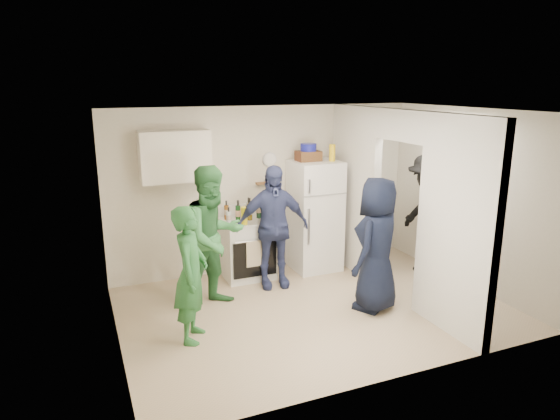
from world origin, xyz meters
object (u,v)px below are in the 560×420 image
object	(u,v)px
person_green_left	(191,274)
person_nook	(428,215)
person_denim	(273,227)
person_green_center	(214,238)
yellow_cup_stack_top	(332,153)
blue_bowl	(308,147)
wicker_basket	(308,156)
person_navy	(377,245)
stove	(248,248)
fridge	(315,216)

from	to	relation	value
person_green_left	person_nook	xyz separation A→B (m)	(3.71, 0.63, 0.14)
person_denim	person_green_center	bearing A→B (deg)	-151.75
yellow_cup_stack_top	blue_bowl	bearing A→B (deg)	154.89
person_green_center	blue_bowl	bearing A→B (deg)	4.67
wicker_basket	blue_bowl	distance (m)	0.13
person_green_center	person_navy	xyz separation A→B (m)	(1.87, -0.86, -0.07)
stove	person_green_center	size ratio (longest dim) A/B	0.48
stove	blue_bowl	distance (m)	1.75
stove	wicker_basket	world-z (taller)	wicker_basket
person_green_left	person_denim	bearing A→B (deg)	-28.32
blue_bowl	person_navy	xyz separation A→B (m)	(0.17, -1.65, -1.04)
yellow_cup_stack_top	person_denim	bearing A→B (deg)	-164.17
blue_bowl	person_green_left	world-z (taller)	blue_bowl
person_green_center	person_nook	size ratio (longest dim) A/B	1.01
blue_bowl	person_green_left	bearing A→B (deg)	-144.60
person_nook	fridge	bearing A→B (deg)	-109.83
stove	person_green_center	world-z (taller)	person_green_center
person_green_left	person_denim	distance (m)	1.78
person_denim	person_nook	distance (m)	2.35
fridge	person_navy	world-z (taller)	person_navy
fridge	person_navy	bearing A→B (deg)	-87.49
blue_bowl	stove	bearing A→B (deg)	-178.83
fridge	yellow_cup_stack_top	size ratio (longest dim) A/B	6.75
yellow_cup_stack_top	person_nook	distance (m)	1.69
wicker_basket	fridge	bearing A→B (deg)	-26.57
stove	blue_bowl	size ratio (longest dim) A/B	3.70
stove	person_green_center	xyz separation A→B (m)	(-0.71, -0.77, 0.48)
person_green_center	person_denim	bearing A→B (deg)	-0.62
person_green_center	yellow_cup_stack_top	bearing A→B (deg)	-2.69
fridge	person_green_left	xyz separation A→B (m)	(-2.27, -1.49, -0.07)
wicker_basket	person_nook	size ratio (longest dim) A/B	0.19
wicker_basket	person_denim	bearing A→B (deg)	-149.05
fridge	blue_bowl	size ratio (longest dim) A/B	7.03
stove	blue_bowl	xyz separation A→B (m)	(0.98, 0.02, 1.45)
person_navy	person_denim	bearing A→B (deg)	-84.66
yellow_cup_stack_top	person_green_center	distance (m)	2.30
fridge	yellow_cup_stack_top	bearing A→B (deg)	-24.44
stove	person_denim	world-z (taller)	person_denim
wicker_basket	blue_bowl	size ratio (longest dim) A/B	1.46
person_navy	blue_bowl	bearing A→B (deg)	-116.72
fridge	person_denim	distance (m)	0.95
fridge	wicker_basket	size ratio (longest dim) A/B	4.82
yellow_cup_stack_top	stove	bearing A→B (deg)	174.30
wicker_basket	person_green_left	distance (m)	2.83
person_denim	person_nook	world-z (taller)	person_nook
fridge	stove	bearing A→B (deg)	178.41
wicker_basket	person_green_left	world-z (taller)	wicker_basket
fridge	person_navy	size ratio (longest dim) A/B	0.99
stove	fridge	xyz separation A→B (m)	(1.08, -0.03, 0.40)
stove	fridge	bearing A→B (deg)	-1.59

